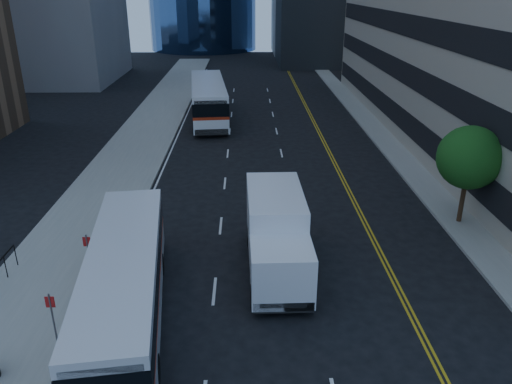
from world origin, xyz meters
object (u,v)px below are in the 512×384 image
bus_rear (208,99)px  box_truck (277,234)px  bus_front (125,283)px  street_tree (470,158)px

bus_rear → box_truck: 27.07m
bus_front → box_truck: box_truck is taller
bus_front → box_truck: size_ratio=1.64×
street_tree → bus_rear: size_ratio=0.37×
bus_rear → street_tree: bearing=-62.5°
street_tree → bus_front: bearing=-153.5°
bus_rear → bus_front: bearing=-97.7°
street_tree → bus_front: size_ratio=0.44×
bus_rear → box_truck: (4.68, -26.67, -0.13)m
bus_rear → box_truck: bearing=-85.7°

